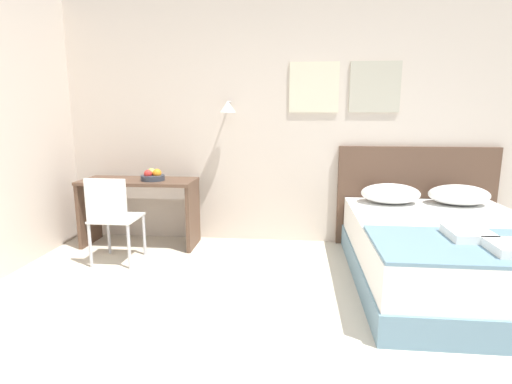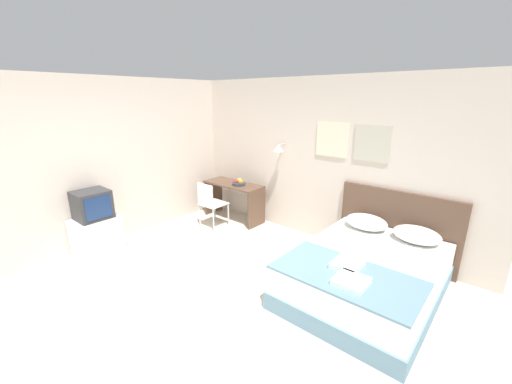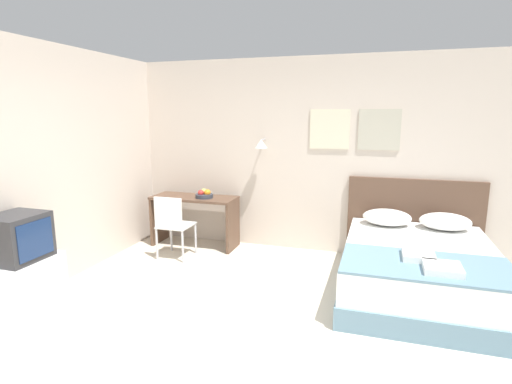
{
  "view_description": "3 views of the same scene",
  "coord_description": "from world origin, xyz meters",
  "px_view_note": "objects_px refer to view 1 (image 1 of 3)",
  "views": [
    {
      "loc": [
        0.17,
        -1.81,
        1.43
      ],
      "look_at": [
        -0.18,
        1.72,
        0.73
      ],
      "focal_mm": 28.0,
      "sensor_mm": 36.0,
      "label": 1
    },
    {
      "loc": [
        2.62,
        -1.9,
        2.34
      ],
      "look_at": [
        -0.04,
        1.22,
        1.09
      ],
      "focal_mm": 22.0,
      "sensor_mm": 36.0,
      "label": 2
    },
    {
      "loc": [
        1.01,
        -2.82,
        1.9
      ],
      "look_at": [
        -0.3,
        1.37,
        1.04
      ],
      "focal_mm": 28.0,
      "sensor_mm": 36.0,
      "label": 3
    }
  ],
  "objects_px": {
    "headboard": "(415,197)",
    "fruit_bowl": "(153,176)",
    "pillow_left": "(390,194)",
    "folded_towel_near_foot": "(468,234)",
    "bed": "(449,255)",
    "throw_blanket": "(485,246)",
    "desk": "(139,199)",
    "desk_chair": "(112,214)",
    "pillow_right": "(459,195)"
  },
  "relations": [
    {
      "from": "pillow_right",
      "to": "bed",
      "type": "bearing_deg",
      "value": -113.74
    },
    {
      "from": "fruit_bowl",
      "to": "pillow_right",
      "type": "bearing_deg",
      "value": 0.33
    },
    {
      "from": "pillow_right",
      "to": "fruit_bowl",
      "type": "xyz_separation_m",
      "value": [
        -3.13,
        -0.02,
        0.14
      ]
    },
    {
      "from": "bed",
      "to": "pillow_left",
      "type": "height_order",
      "value": "pillow_left"
    },
    {
      "from": "headboard",
      "to": "pillow_right",
      "type": "xyz_separation_m",
      "value": [
        0.33,
        -0.3,
        0.09
      ]
    },
    {
      "from": "pillow_left",
      "to": "desk_chair",
      "type": "distance_m",
      "value": 2.74
    },
    {
      "from": "pillow_left",
      "to": "throw_blanket",
      "type": "distance_m",
      "value": 1.39
    },
    {
      "from": "pillow_right",
      "to": "throw_blanket",
      "type": "bearing_deg",
      "value": -103.84
    },
    {
      "from": "pillow_left",
      "to": "folded_towel_near_foot",
      "type": "bearing_deg",
      "value": -77.1
    },
    {
      "from": "throw_blanket",
      "to": "folded_towel_near_foot",
      "type": "relative_size",
      "value": 4.53
    },
    {
      "from": "folded_towel_near_foot",
      "to": "desk",
      "type": "bearing_deg",
      "value": 157.4
    },
    {
      "from": "desk_chair",
      "to": "fruit_bowl",
      "type": "height_order",
      "value": "fruit_bowl"
    },
    {
      "from": "folded_towel_near_foot",
      "to": "pillow_right",
      "type": "bearing_deg",
      "value": 72.13
    },
    {
      "from": "pillow_left",
      "to": "headboard",
      "type": "bearing_deg",
      "value": 41.68
    },
    {
      "from": "bed",
      "to": "pillow_left",
      "type": "xyz_separation_m",
      "value": [
        -0.33,
        0.75,
        0.37
      ]
    },
    {
      "from": "desk_chair",
      "to": "desk",
      "type": "bearing_deg",
      "value": 86.66
    },
    {
      "from": "pillow_left",
      "to": "folded_towel_near_foot",
      "type": "xyz_separation_m",
      "value": [
        0.28,
        -1.2,
        -0.05
      ]
    },
    {
      "from": "headboard",
      "to": "throw_blanket",
      "type": "relative_size",
      "value": 1.11
    },
    {
      "from": "headboard",
      "to": "pillow_left",
      "type": "relative_size",
      "value": 2.84
    },
    {
      "from": "headboard",
      "to": "desk_chair",
      "type": "distance_m",
      "value": 3.13
    },
    {
      "from": "bed",
      "to": "desk",
      "type": "bearing_deg",
      "value": 165.56
    },
    {
      "from": "pillow_right",
      "to": "folded_towel_near_foot",
      "type": "relative_size",
      "value": 1.77
    },
    {
      "from": "headboard",
      "to": "fruit_bowl",
      "type": "bearing_deg",
      "value": -173.61
    },
    {
      "from": "throw_blanket",
      "to": "desk",
      "type": "bearing_deg",
      "value": 155.47
    },
    {
      "from": "bed",
      "to": "folded_towel_near_foot",
      "type": "distance_m",
      "value": 0.56
    },
    {
      "from": "bed",
      "to": "headboard",
      "type": "relative_size",
      "value": 1.23
    },
    {
      "from": "pillow_left",
      "to": "fruit_bowl",
      "type": "distance_m",
      "value": 2.47
    },
    {
      "from": "headboard",
      "to": "fruit_bowl",
      "type": "relative_size",
      "value": 6.69
    },
    {
      "from": "pillow_right",
      "to": "desk",
      "type": "bearing_deg",
      "value": 179.8
    },
    {
      "from": "desk",
      "to": "folded_towel_near_foot",
      "type": "bearing_deg",
      "value": -22.6
    },
    {
      "from": "throw_blanket",
      "to": "fruit_bowl",
      "type": "height_order",
      "value": "fruit_bowl"
    },
    {
      "from": "pillow_right",
      "to": "throw_blanket",
      "type": "xyz_separation_m",
      "value": [
        -0.33,
        -1.35,
        -0.09
      ]
    },
    {
      "from": "folded_towel_near_foot",
      "to": "fruit_bowl",
      "type": "bearing_deg",
      "value": 156.65
    },
    {
      "from": "headboard",
      "to": "folded_towel_near_foot",
      "type": "xyz_separation_m",
      "value": [
        -0.06,
        -1.5,
        0.05
      ]
    },
    {
      "from": "desk",
      "to": "desk_chair",
      "type": "height_order",
      "value": "desk_chair"
    },
    {
      "from": "pillow_left",
      "to": "throw_blanket",
      "type": "relative_size",
      "value": 0.39
    },
    {
      "from": "headboard",
      "to": "desk",
      "type": "distance_m",
      "value": 2.99
    },
    {
      "from": "bed",
      "to": "desk_chair",
      "type": "distance_m",
      "value": 3.02
    },
    {
      "from": "pillow_right",
      "to": "fruit_bowl",
      "type": "height_order",
      "value": "fruit_bowl"
    },
    {
      "from": "pillow_left",
      "to": "folded_towel_near_foot",
      "type": "distance_m",
      "value": 1.24
    },
    {
      "from": "desk",
      "to": "desk_chair",
      "type": "xyz_separation_m",
      "value": [
        -0.03,
        -0.59,
        -0.01
      ]
    },
    {
      "from": "desk",
      "to": "headboard",
      "type": "bearing_deg",
      "value": 5.45
    },
    {
      "from": "pillow_right",
      "to": "desk_chair",
      "type": "distance_m",
      "value": 3.39
    },
    {
      "from": "headboard",
      "to": "desk",
      "type": "relative_size",
      "value": 1.36
    },
    {
      "from": "desk",
      "to": "fruit_bowl",
      "type": "bearing_deg",
      "value": -9.79
    },
    {
      "from": "throw_blanket",
      "to": "bed",
      "type": "bearing_deg",
      "value": 90.0
    },
    {
      "from": "headboard",
      "to": "throw_blanket",
      "type": "xyz_separation_m",
      "value": [
        0.0,
        -1.64,
        0.0
      ]
    },
    {
      "from": "bed",
      "to": "throw_blanket",
      "type": "distance_m",
      "value": 0.66
    },
    {
      "from": "pillow_right",
      "to": "pillow_left",
      "type": "bearing_deg",
      "value": 180.0
    },
    {
      "from": "bed",
      "to": "folded_towel_near_foot",
      "type": "height_order",
      "value": "folded_towel_near_foot"
    }
  ]
}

